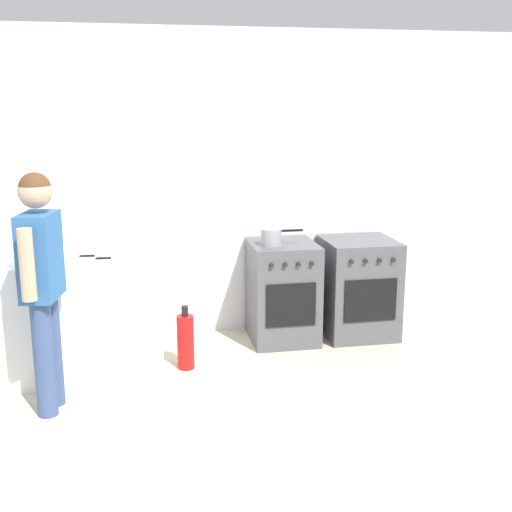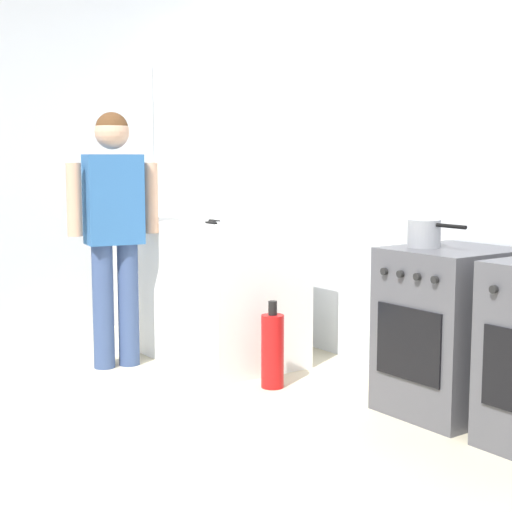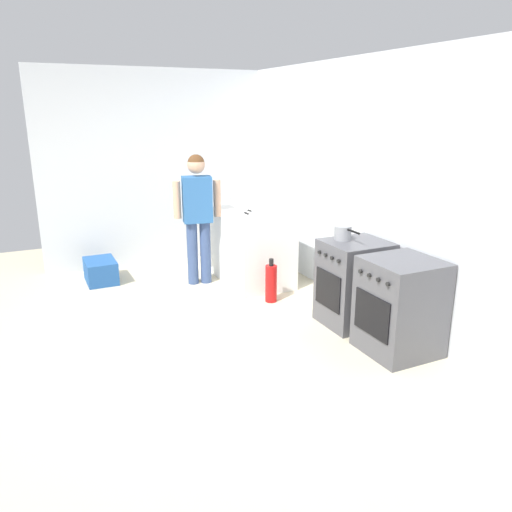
% 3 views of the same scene
% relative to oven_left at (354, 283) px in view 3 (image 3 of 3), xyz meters
% --- Properties ---
extents(ground_plane, '(8.00, 8.00, 0.00)m').
position_rel_oven_left_xyz_m(ground_plane, '(-0.35, -1.58, -0.43)').
color(ground_plane, beige).
extents(back_wall, '(6.00, 0.10, 2.60)m').
position_rel_oven_left_xyz_m(back_wall, '(-0.35, 0.37, 0.87)').
color(back_wall, silver).
rests_on(back_wall, ground).
extents(side_wall_left, '(0.10, 3.10, 2.60)m').
position_rel_oven_left_xyz_m(side_wall_left, '(-2.95, -1.18, 0.87)').
color(side_wall_left, silver).
rests_on(side_wall_left, ground).
extents(counter_unit, '(1.30, 0.70, 0.90)m').
position_rel_oven_left_xyz_m(counter_unit, '(-1.70, -0.38, 0.02)').
color(counter_unit, white).
rests_on(counter_unit, ground).
extents(oven_left, '(0.55, 0.62, 0.85)m').
position_rel_oven_left_xyz_m(oven_left, '(0.00, 0.00, 0.00)').
color(oven_left, '#4C4C51').
rests_on(oven_left, ground).
extents(oven_right, '(0.60, 0.62, 0.85)m').
position_rel_oven_left_xyz_m(oven_right, '(0.68, 0.00, 0.00)').
color(oven_right, '#4C4C51').
rests_on(oven_right, ground).
extents(pot, '(0.35, 0.17, 0.14)m').
position_rel_oven_left_xyz_m(pot, '(-0.11, -0.08, 0.50)').
color(pot, gray).
rests_on(pot, oven_left).
extents(knife_bread, '(0.35, 0.06, 0.01)m').
position_rel_oven_left_xyz_m(knife_bread, '(-1.55, -0.51, 0.48)').
color(knife_bread, silver).
rests_on(knife_bread, counter_unit).
extents(knife_utility, '(0.25, 0.04, 0.01)m').
position_rel_oven_left_xyz_m(knife_utility, '(-1.51, -0.42, 0.48)').
color(knife_utility, silver).
rests_on(knife_utility, counter_unit).
extents(person, '(0.26, 0.56, 1.58)m').
position_rel_oven_left_xyz_m(person, '(-1.81, -1.00, 0.51)').
color(person, '#384C7A').
rests_on(person, ground).
extents(fire_extinguisher, '(0.13, 0.13, 0.50)m').
position_rel_oven_left_xyz_m(fire_extinguisher, '(-0.87, -0.48, -0.21)').
color(fire_extinguisher, red).
rests_on(fire_extinguisher, ground).
extents(recycling_crate_lower, '(0.52, 0.36, 0.28)m').
position_rel_oven_left_xyz_m(recycling_crate_lower, '(-2.37, -2.10, -0.29)').
color(recycling_crate_lower, '#235193').
rests_on(recycling_crate_lower, ground).
extents(larder_cabinet, '(0.48, 0.44, 2.00)m').
position_rel_oven_left_xyz_m(larder_cabinet, '(-2.65, 0.10, 0.57)').
color(larder_cabinet, white).
rests_on(larder_cabinet, ground).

